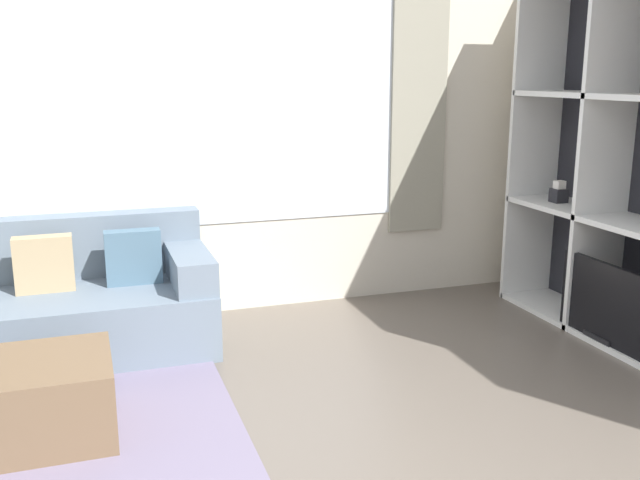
% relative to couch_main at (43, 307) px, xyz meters
% --- Properties ---
extents(wall_back, '(6.46, 0.11, 2.70)m').
position_rel_couch_main_xyz_m(wall_back, '(1.08, 0.47, 1.06)').
color(wall_back, beige).
rests_on(wall_back, ground_plane).
extents(couch_main, '(2.01, 0.87, 0.80)m').
position_rel_couch_main_xyz_m(couch_main, '(0.00, 0.00, 0.00)').
color(couch_main, slate).
rests_on(couch_main, ground_plane).
extents(ottoman, '(0.60, 0.61, 0.38)m').
position_rel_couch_main_xyz_m(ottoman, '(0.05, -1.11, -0.11)').
color(ottoman, brown).
rests_on(ottoman, ground_plane).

